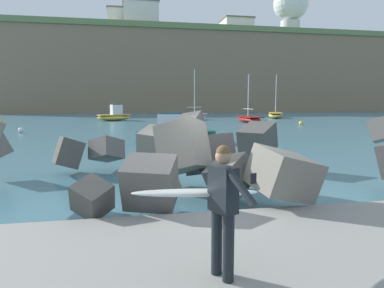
{
  "coord_description": "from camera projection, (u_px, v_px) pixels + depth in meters",
  "views": [
    {
      "loc": [
        -2.31,
        -8.66,
        2.57
      ],
      "look_at": [
        -0.55,
        0.5,
        1.4
      ],
      "focal_mm": 32.12,
      "sensor_mm": 36.0,
      "label": 1
    }
  ],
  "objects": [
    {
      "name": "mooring_buoy_inner",
      "position": [
        301.0,
        123.0,
        36.88
      ],
      "size": [
        0.44,
        0.44,
        0.44
      ],
      "color": "yellow",
      "rests_on": "ground"
    },
    {
      "name": "boat_mid_centre",
      "position": [
        176.0,
        133.0,
        21.47
      ],
      "size": [
        5.48,
        3.02,
        1.89
      ],
      "color": "#1E6656",
      "rests_on": "ground"
    },
    {
      "name": "station_building_central",
      "position": [
        145.0,
        27.0,
        86.87
      ],
      "size": [
        6.12,
        5.48,
        4.17
      ],
      "color": "beige",
      "rests_on": "headland_bluff"
    },
    {
      "name": "station_building_annex",
      "position": [
        123.0,
        22.0,
        84.96
      ],
      "size": [
        7.54,
        6.37,
        5.87
      ],
      "color": "silver",
      "rests_on": "headland_bluff"
    },
    {
      "name": "ground_plane",
      "position": [
        216.0,
        198.0,
        9.19
      ],
      "size": [
        400.0,
        400.0,
        0.0
      ],
      "primitive_type": "plane",
      "color": "#42707F"
    },
    {
      "name": "radar_dome",
      "position": [
        291.0,
        6.0,
        85.72
      ],
      "size": [
        8.63,
        8.63,
        12.0
      ],
      "color": "silver",
      "rests_on": "headland_bluff"
    },
    {
      "name": "station_building_east",
      "position": [
        141.0,
        16.0,
        78.54
      ],
      "size": [
        8.12,
        6.88,
        5.67
      ],
      "color": "silver",
      "rests_on": "headland_bluff"
    },
    {
      "name": "breakwater_jetty",
      "position": [
        110.0,
        152.0,
        9.92
      ],
      "size": [
        32.98,
        7.11,
        2.6
      ],
      "color": "slate",
      "rests_on": "ground"
    },
    {
      "name": "headland_bluff",
      "position": [
        216.0,
        75.0,
        91.46
      ],
      "size": [
        111.07,
        31.5,
        19.17
      ],
      "color": "#847056",
      "rests_on": "ground"
    },
    {
      "name": "boat_near_centre",
      "position": [
        275.0,
        115.0,
        52.46
      ],
      "size": [
        4.26,
        6.52,
        6.52
      ],
      "color": "#EAC64C",
      "rests_on": "ground"
    },
    {
      "name": "boat_near_left",
      "position": [
        249.0,
        119.0,
        41.83
      ],
      "size": [
        2.05,
        5.5,
        5.8
      ],
      "color": "maroon",
      "rests_on": "ground"
    },
    {
      "name": "walkway_path",
      "position": [
        282.0,
        261.0,
        5.28
      ],
      "size": [
        48.0,
        4.4,
        0.24
      ],
      "primitive_type": "cube",
      "color": "gray",
      "rests_on": "ground"
    },
    {
      "name": "station_building_west",
      "position": [
        236.0,
        28.0,
        89.18
      ],
      "size": [
        7.69,
        7.73,
        4.49
      ],
      "color": "silver",
      "rests_on": "headland_bluff"
    },
    {
      "name": "boat_near_right",
      "position": [
        115.0,
        116.0,
        45.41
      ],
      "size": [
        4.89,
        3.46,
        2.21
      ],
      "color": "#EAC64C",
      "rests_on": "ground"
    },
    {
      "name": "mooring_buoy_middle",
      "position": [
        21.0,
        130.0,
        27.78
      ],
      "size": [
        0.44,
        0.44,
        0.44
      ],
      "color": "silver",
      "rests_on": "ground"
    },
    {
      "name": "surfer_with_board",
      "position": [
        216.0,
        200.0,
        4.51
      ],
      "size": [
        2.06,
        1.46,
        1.78
      ],
      "color": "black",
      "rests_on": "walkway_path"
    },
    {
      "name": "boat_mid_left",
      "position": [
        193.0,
        116.0,
        46.92
      ],
      "size": [
        4.73,
        3.73,
        6.83
      ],
      "color": "white",
      "rests_on": "ground"
    }
  ]
}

